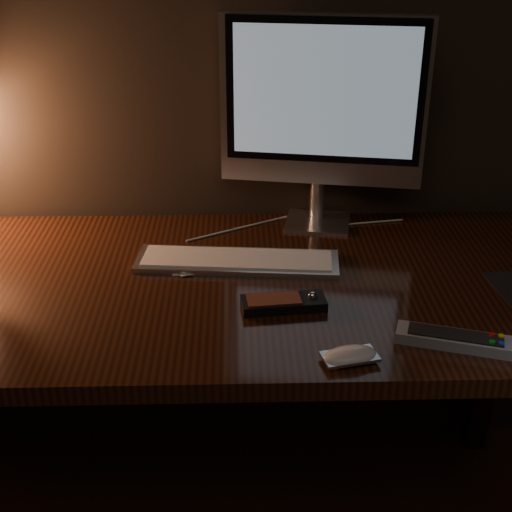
{
  "coord_description": "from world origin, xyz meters",
  "views": [
    {
      "loc": [
        0.03,
        0.48,
        1.49
      ],
      "look_at": [
        0.07,
        1.73,
        0.87
      ],
      "focal_mm": 50.0,
      "sensor_mm": 36.0,
      "label": 1
    }
  ],
  "objects_px": {
    "media_remote": "(284,303)",
    "desk": "(225,315)",
    "monitor": "(323,106)",
    "keyboard": "(237,261)",
    "tv_remote": "(455,339)",
    "mouse": "(350,357)"
  },
  "relations": [
    {
      "from": "mouse",
      "to": "media_remote",
      "type": "xyz_separation_m",
      "value": [
        -0.11,
        0.19,
        0.0
      ]
    },
    {
      "from": "desk",
      "to": "monitor",
      "type": "distance_m",
      "value": 0.55
    },
    {
      "from": "mouse",
      "to": "media_remote",
      "type": "height_order",
      "value": "media_remote"
    },
    {
      "from": "keyboard",
      "to": "monitor",
      "type": "bearing_deg",
      "value": 52.31
    },
    {
      "from": "keyboard",
      "to": "mouse",
      "type": "height_order",
      "value": "mouse"
    },
    {
      "from": "mouse",
      "to": "desk",
      "type": "bearing_deg",
      "value": 107.74
    },
    {
      "from": "media_remote",
      "to": "monitor",
      "type": "bearing_deg",
      "value": 68.64
    },
    {
      "from": "tv_remote",
      "to": "keyboard",
      "type": "bearing_deg",
      "value": 157.21
    },
    {
      "from": "media_remote",
      "to": "desk",
      "type": "bearing_deg",
      "value": 117.16
    },
    {
      "from": "keyboard",
      "to": "tv_remote",
      "type": "distance_m",
      "value": 0.53
    },
    {
      "from": "monitor",
      "to": "tv_remote",
      "type": "bearing_deg",
      "value": -60.55
    },
    {
      "from": "desk",
      "to": "tv_remote",
      "type": "distance_m",
      "value": 0.57
    },
    {
      "from": "media_remote",
      "to": "tv_remote",
      "type": "distance_m",
      "value": 0.34
    },
    {
      "from": "mouse",
      "to": "tv_remote",
      "type": "relative_size",
      "value": 0.45
    },
    {
      "from": "monitor",
      "to": "tv_remote",
      "type": "relative_size",
      "value": 2.35
    },
    {
      "from": "tv_remote",
      "to": "mouse",
      "type": "bearing_deg",
      "value": -148.78
    },
    {
      "from": "monitor",
      "to": "mouse",
      "type": "distance_m",
      "value": 0.69
    },
    {
      "from": "monitor",
      "to": "desk",
      "type": "bearing_deg",
      "value": -125.15
    },
    {
      "from": "desk",
      "to": "mouse",
      "type": "bearing_deg",
      "value": -58.94
    },
    {
      "from": "desk",
      "to": "mouse",
      "type": "xyz_separation_m",
      "value": [
        0.23,
        -0.38,
        0.14
      ]
    },
    {
      "from": "desk",
      "to": "mouse",
      "type": "height_order",
      "value": "mouse"
    },
    {
      "from": "tv_remote",
      "to": "monitor",
      "type": "bearing_deg",
      "value": 126.73
    }
  ]
}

